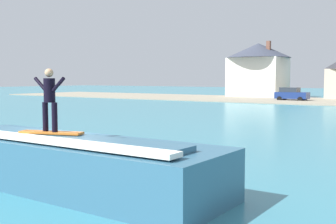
% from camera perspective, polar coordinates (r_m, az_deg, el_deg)
% --- Properties ---
extents(ground_plane, '(260.00, 260.00, 0.00)m').
position_cam_1_polar(ground_plane, '(14.67, -13.02, -7.82)').
color(ground_plane, teal).
extents(wave_crest, '(9.66, 2.91, 1.54)m').
position_cam_1_polar(wave_crest, '(12.61, -13.36, -6.48)').
color(wave_crest, '#32617C').
rests_on(wave_crest, ground_plane).
extents(surfboard, '(1.90, 0.98, 0.06)m').
position_cam_1_polar(surfboard, '(12.54, -15.33, -2.65)').
color(surfboard, orange).
rests_on(surfboard, wave_crest).
extents(surfer, '(1.25, 0.32, 1.77)m').
position_cam_1_polar(surfer, '(12.45, -15.54, 2.03)').
color(surfer, black).
rests_on(surfer, surfboard).
extents(car_near_shore, '(4.39, 2.31, 1.86)m').
position_cam_1_polar(car_near_shore, '(61.26, 16.17, 2.31)').
color(car_near_shore, navy).
rests_on(car_near_shore, ground_plane).
extents(house_with_chimney, '(10.59, 10.59, 9.08)m').
position_cam_1_polar(house_with_chimney, '(72.31, 11.94, 5.97)').
color(house_with_chimney, silver).
rests_on(house_with_chimney, ground_plane).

